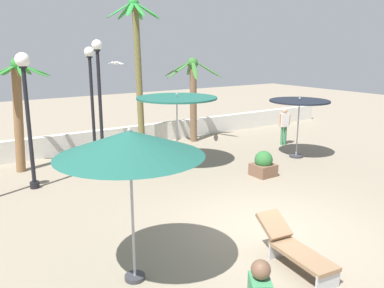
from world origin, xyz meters
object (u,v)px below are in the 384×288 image
(patio_umbrella_3, at_px, (177,100))
(palm_tree_0, at_px, (137,57))
(planter, at_px, (263,165))
(lamp_post_0, at_px, (92,90))
(seagull_0, at_px, (116,63))
(lamp_post_1, at_px, (99,91))
(lounge_chair_0, at_px, (294,248))
(patio_umbrella_1, at_px, (299,105))
(palm_tree_2, at_px, (19,100))
(lamp_post_3, at_px, (26,100))
(palm_tree_1, at_px, (193,88))
(guest_1, at_px, (284,123))
(patio_umbrella_0, at_px, (130,144))

(patio_umbrella_3, distance_m, palm_tree_0, 3.46)
(patio_umbrella_3, distance_m, planter, 3.70)
(lamp_post_0, distance_m, seagull_0, 2.59)
(lamp_post_1, relative_size, lounge_chair_0, 2.31)
(patio_umbrella_1, height_order, patio_umbrella_3, patio_umbrella_3)
(planter, bearing_deg, seagull_0, 106.49)
(lamp_post_1, height_order, seagull_0, lamp_post_1)
(palm_tree_2, xyz_separation_m, lamp_post_3, (-0.15, -2.02, 0.23))
(palm_tree_0, xyz_separation_m, palm_tree_2, (-4.76, -0.69, -1.34))
(palm_tree_1, relative_size, palm_tree_2, 0.97)
(palm_tree_1, distance_m, planter, 5.87)
(palm_tree_0, xyz_separation_m, seagull_0, (-0.36, 1.36, -0.29))
(lounge_chair_0, relative_size, guest_1, 1.18)
(patio_umbrella_3, relative_size, guest_1, 1.73)
(lamp_post_3, bearing_deg, lounge_chair_0, -66.96)
(lamp_post_3, relative_size, seagull_0, 3.35)
(patio_umbrella_1, bearing_deg, guest_1, 58.00)
(patio_umbrella_0, distance_m, palm_tree_1, 11.14)
(palm_tree_0, height_order, lamp_post_3, palm_tree_0)
(patio_umbrella_3, xyz_separation_m, seagull_0, (-0.28, 4.53, 1.12))
(palm_tree_2, distance_m, lamp_post_3, 2.04)
(lamp_post_1, distance_m, guest_1, 8.06)
(patio_umbrella_0, relative_size, patio_umbrella_1, 1.22)
(planter, bearing_deg, patio_umbrella_1, 20.03)
(patio_umbrella_3, height_order, lounge_chair_0, patio_umbrella_3)
(lamp_post_0, distance_m, planter, 6.96)
(palm_tree_0, height_order, planter, palm_tree_0)
(lamp_post_3, xyz_separation_m, guest_1, (10.40, -0.30, -1.71))
(patio_umbrella_3, height_order, seagull_0, seagull_0)
(patio_umbrella_1, bearing_deg, seagull_0, 128.27)
(patio_umbrella_1, relative_size, seagull_0, 1.94)
(lamp_post_0, bearing_deg, patio_umbrella_0, -105.78)
(planter, bearing_deg, palm_tree_0, 106.87)
(patio_umbrella_3, bearing_deg, patio_umbrella_0, -127.94)
(palm_tree_0, distance_m, seagull_0, 1.44)
(palm_tree_0, xyz_separation_m, guest_1, (5.49, -3.01, -2.83))
(palm_tree_1, xyz_separation_m, seagull_0, (-2.92, 1.61, 1.11))
(patio_umbrella_3, xyz_separation_m, palm_tree_1, (2.64, 2.92, 0.01))
(palm_tree_0, distance_m, lamp_post_1, 2.94)
(palm_tree_2, height_order, lamp_post_1, lamp_post_1)
(patio_umbrella_1, bearing_deg, lamp_post_3, 167.90)
(palm_tree_2, bearing_deg, patio_umbrella_3, -27.88)
(palm_tree_0, relative_size, palm_tree_2, 1.57)
(planter, bearing_deg, lamp_post_3, 155.77)
(palm_tree_2, bearing_deg, lamp_post_1, -18.77)
(patio_umbrella_1, relative_size, lounge_chair_0, 1.22)
(patio_umbrella_1, relative_size, palm_tree_2, 0.60)
(palm_tree_2, height_order, lamp_post_0, lamp_post_0)
(patio_umbrella_1, height_order, palm_tree_2, palm_tree_2)
(lamp_post_1, height_order, lounge_chair_0, lamp_post_1)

